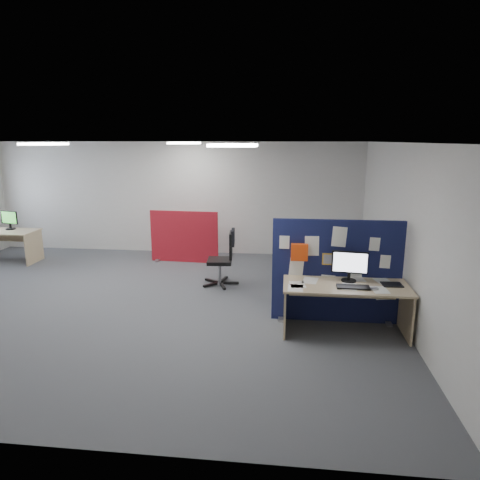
# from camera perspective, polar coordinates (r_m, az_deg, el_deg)

# --- Properties ---
(floor) EXTENTS (9.00, 9.00, 0.00)m
(floor) POSITION_cam_1_polar(r_m,az_deg,el_deg) (7.70, -14.93, -8.10)
(floor) COLOR #4C4F54
(floor) RESTS_ON ground
(ceiling) EXTENTS (9.00, 7.00, 0.02)m
(ceiling) POSITION_cam_1_polar(r_m,az_deg,el_deg) (7.19, -16.23, 12.39)
(ceiling) COLOR white
(ceiling) RESTS_ON wall_back
(wall_back) EXTENTS (9.00, 0.02, 2.70)m
(wall_back) POSITION_cam_1_polar(r_m,az_deg,el_deg) (10.61, -8.59, 5.55)
(wall_back) COLOR silver
(wall_back) RESTS_ON floor
(wall_right) EXTENTS (0.02, 7.00, 2.70)m
(wall_right) POSITION_cam_1_polar(r_m,az_deg,el_deg) (7.04, 20.89, 0.94)
(wall_right) COLOR silver
(wall_right) RESTS_ON floor
(ceiling_lights) EXTENTS (4.10, 4.10, 0.04)m
(ceiling_lights) POSITION_cam_1_polar(r_m,az_deg,el_deg) (7.71, -11.95, 12.42)
(ceiling_lights) COLOR white
(ceiling_lights) RESTS_ON ceiling
(navy_divider) EXTENTS (1.93, 0.30, 1.60)m
(navy_divider) POSITION_cam_1_polar(r_m,az_deg,el_deg) (6.64, 12.54, -4.09)
(navy_divider) COLOR #101C3B
(navy_divider) RESTS_ON floor
(main_desk) EXTENTS (1.78, 0.79, 0.73)m
(main_desk) POSITION_cam_1_polar(r_m,az_deg,el_deg) (6.39, 13.82, -7.12)
(main_desk) COLOR tan
(main_desk) RESTS_ON floor
(monitor_main) EXTENTS (0.51, 0.21, 0.45)m
(monitor_main) POSITION_cam_1_polar(r_m,az_deg,el_deg) (6.38, 14.40, -3.23)
(monitor_main) COLOR black
(monitor_main) RESTS_ON main_desk
(keyboard) EXTENTS (0.45, 0.19, 0.02)m
(keyboard) POSITION_cam_1_polar(r_m,az_deg,el_deg) (6.19, 14.84, -6.08)
(keyboard) COLOR black
(keyboard) RESTS_ON main_desk
(mouse) EXTENTS (0.11, 0.09, 0.03)m
(mouse) POSITION_cam_1_polar(r_m,az_deg,el_deg) (6.19, 17.47, -6.24)
(mouse) COLOR gray
(mouse) RESTS_ON main_desk
(paper_tray) EXTENTS (0.29, 0.24, 0.01)m
(paper_tray) POSITION_cam_1_polar(r_m,az_deg,el_deg) (6.47, 19.60, -5.62)
(paper_tray) COLOR black
(paper_tray) RESTS_ON main_desk
(red_divider) EXTENTS (1.57, 0.30, 1.18)m
(red_divider) POSITION_cam_1_polar(r_m,az_deg,el_deg) (9.80, -7.46, 0.37)
(red_divider) COLOR #B0161B
(red_divider) RESTS_ON floor
(second_desk) EXTENTS (1.47, 0.73, 0.73)m
(second_desk) POSITION_cam_1_polar(r_m,az_deg,el_deg) (11.15, -28.82, 0.22)
(second_desk) COLOR tan
(second_desk) RESTS_ON floor
(monitor_second) EXTENTS (0.46, 0.21, 0.43)m
(monitor_second) POSITION_cam_1_polar(r_m,az_deg,el_deg) (11.13, -28.39, 2.45)
(monitor_second) COLOR black
(monitor_second) RESTS_ON second_desk
(office_chair) EXTENTS (0.70, 0.71, 1.07)m
(office_chair) POSITION_cam_1_polar(r_m,az_deg,el_deg) (8.16, -1.97, -1.92)
(office_chair) COLOR black
(office_chair) RESTS_ON floor
(desk_papers) EXTENTS (1.53, 0.83, 0.00)m
(desk_papers) POSITION_cam_1_polar(r_m,az_deg,el_deg) (6.30, 13.05, -5.74)
(desk_papers) COLOR white
(desk_papers) RESTS_ON main_desk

